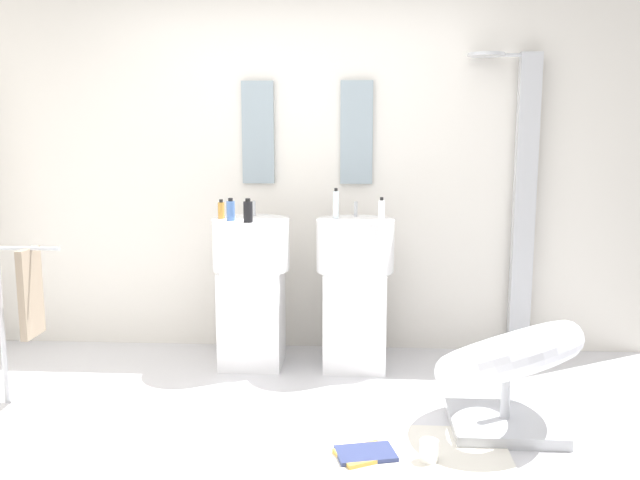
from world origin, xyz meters
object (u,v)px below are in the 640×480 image
object	(u,v)px
soap_bottle_black	(248,211)
soap_bottle_clear	(336,204)
magazine_navy	(366,453)
soap_bottle_amber	(221,210)
magazine_ochre	(364,454)
soap_bottle_white	(382,210)
lounge_chair	(507,365)
coffee_mug	(429,451)
shower_column	(522,200)
soap_bottle_blue	(231,210)
pedestal_sink_left	(252,285)
towel_rack	(26,296)
pedestal_sink_right	(355,286)

from	to	relation	value
soap_bottle_black	soap_bottle_clear	world-z (taller)	soap_bottle_clear
magazine_navy	soap_bottle_amber	xyz separation A→B (m)	(-0.93, 1.27, 1.02)
soap_bottle_clear	magazine_ochre	bearing A→B (deg)	-82.05
soap_bottle_amber	soap_bottle_white	bearing A→B (deg)	-4.19
magazine_navy	soap_bottle_black	xyz separation A→B (m)	(-0.73, 1.09, 1.03)
lounge_chair	coffee_mug	bearing A→B (deg)	-137.42
shower_column	soap_bottle_blue	xyz separation A→B (m)	(-1.91, -0.43, -0.03)
pedestal_sink_left	towel_rack	size ratio (longest dim) A/B	1.14
shower_column	towel_rack	bearing A→B (deg)	-160.30
pedestal_sink_right	coffee_mug	world-z (taller)	pedestal_sink_right
pedestal_sink_left	shower_column	bearing A→B (deg)	10.24
soap_bottle_black	soap_bottle_clear	distance (m)	0.58
pedestal_sink_right	soap_bottle_black	xyz separation A→B (m)	(-0.66, -0.18, 0.51)
towel_rack	soap_bottle_black	world-z (taller)	soap_bottle_black
pedestal_sink_left	towel_rack	world-z (taller)	pedestal_sink_left
pedestal_sink_right	towel_rack	bearing A→B (deg)	-158.19
magazine_navy	soap_bottle_blue	xyz separation A→B (m)	(-0.85, 1.17, 1.03)
magazine_ochre	soap_bottle_white	world-z (taller)	soap_bottle_white
magazine_navy	pedestal_sink_left	bearing A→B (deg)	106.29
soap_bottle_black	towel_rack	bearing A→B (deg)	-154.70
lounge_chair	soap_bottle_blue	distance (m)	1.91
lounge_chair	soap_bottle_blue	bearing A→B (deg)	152.99
towel_rack	soap_bottle_blue	distance (m)	1.29
soap_bottle_black	magazine_navy	bearing A→B (deg)	-56.27
towel_rack	soap_bottle_white	world-z (taller)	soap_bottle_white
pedestal_sink_left	towel_rack	xyz separation A→B (m)	(-1.15, -0.73, 0.09)
shower_column	soap_bottle_blue	world-z (taller)	shower_column
magazine_ochre	pedestal_sink_left	bearing A→B (deg)	92.34
lounge_chair	towel_rack	xyz separation A→B (m)	(-2.62, 0.18, 0.28)
lounge_chair	soap_bottle_white	world-z (taller)	soap_bottle_white
pedestal_sink_right	lounge_chair	world-z (taller)	pedestal_sink_right
pedestal_sink_left	magazine_ochre	distance (m)	1.57
soap_bottle_clear	soap_bottle_white	size ratio (longest dim) A/B	1.29
pedestal_sink_left	lounge_chair	xyz separation A→B (m)	(1.47, -0.91, -0.19)
coffee_mug	soap_bottle_white	bearing A→B (deg)	99.20
shower_column	magazine_ochre	world-z (taller)	shower_column
pedestal_sink_left	shower_column	world-z (taller)	shower_column
magazine_navy	coffee_mug	bearing A→B (deg)	-20.68
shower_column	magazine_navy	bearing A→B (deg)	-123.45
magazine_navy	soap_bottle_blue	distance (m)	1.77
towel_rack	magazine_navy	bearing A→B (deg)	-15.94
soap_bottle_black	soap_bottle_amber	world-z (taller)	soap_bottle_black
magazine_ochre	coffee_mug	world-z (taller)	coffee_mug
pedestal_sink_right	shower_column	world-z (taller)	shower_column
towel_rack	soap_bottle_clear	world-z (taller)	soap_bottle_clear
coffee_mug	soap_bottle_white	world-z (taller)	soap_bottle_white
towel_rack	soap_bottle_clear	bearing A→B (deg)	24.55
shower_column	magazine_navy	world-z (taller)	shower_column
shower_column	soap_bottle_clear	xyz separation A→B (m)	(-1.25, -0.28, -0.01)
soap_bottle_amber	towel_rack	bearing A→B (deg)	-142.97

